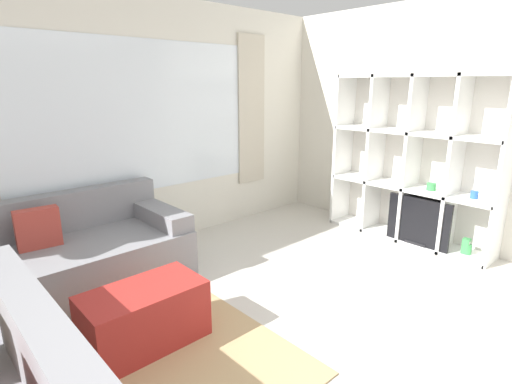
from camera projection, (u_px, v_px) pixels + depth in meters
name	position (u px, v px, depth m)	size (l,w,h in m)	color
wall_back	(138.00, 126.00, 4.27)	(6.35, 0.11, 2.70)	silver
wall_right	(401.00, 122.00, 4.81)	(0.07, 4.39, 2.70)	silver
area_rug	(89.00, 365.00, 2.62)	(2.29, 2.32, 0.01)	tan
shelving_unit	(414.00, 163.00, 4.57)	(0.41, 1.93, 1.90)	silver
couch_main	(78.00, 256.00, 3.57)	(1.84, 0.97, 0.82)	gray
ottoman	(144.00, 317.00, 2.79)	(0.82, 0.45, 0.44)	#A82823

